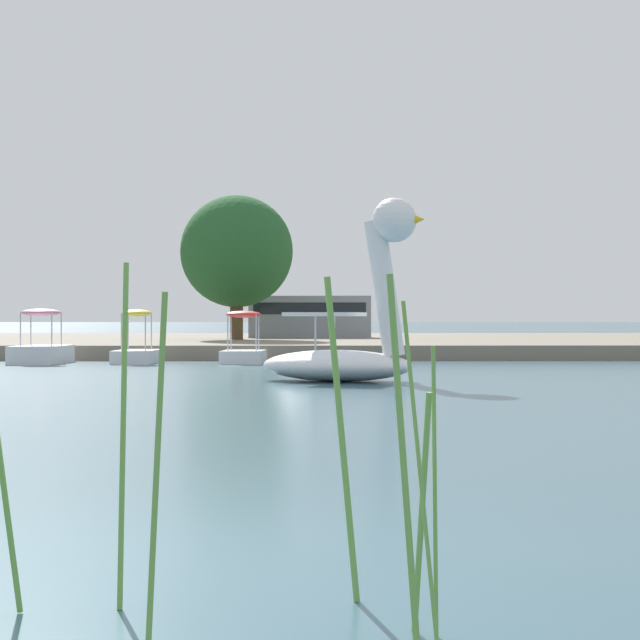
# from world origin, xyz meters

# --- Properties ---
(ground_plane) EXTENTS (530.73, 530.73, 0.00)m
(ground_plane) POSITION_xyz_m (0.00, 0.00, 0.00)
(ground_plane) COLOR #385966
(shore_bank_far) EXTENTS (117.71, 26.00, 0.45)m
(shore_bank_far) POSITION_xyz_m (0.00, 40.78, 0.22)
(shore_bank_far) COLOR slate
(shore_bank_far) RESTS_ON ground_plane
(swan_boat) EXTENTS (3.58, 2.73, 3.69)m
(swan_boat) POSITION_xyz_m (1.94, 16.82, 1.00)
(swan_boat) COLOR white
(swan_boat) RESTS_ON ground_plane
(pedal_boat_red) EXTENTS (1.27, 1.94, 1.48)m
(pedal_boat_red) POSITION_xyz_m (-0.71, 26.08, 0.41)
(pedal_boat_red) COLOR white
(pedal_boat_red) RESTS_ON ground_plane
(pedal_boat_yellow) EXTENTS (1.19, 2.21, 1.51)m
(pedal_boat_yellow) POSITION_xyz_m (-3.72, 26.04, 0.41)
(pedal_boat_yellow) COLOR white
(pedal_boat_yellow) RESTS_ON ground_plane
(pedal_boat_pink) EXTENTS (1.43, 2.45, 1.53)m
(pedal_boat_pink) POSITION_xyz_m (-6.37, 25.88, 0.42)
(pedal_boat_pink) COLOR white
(pedal_boat_pink) RESTS_ON ground_plane
(tree_sapling_by_fence) EXTENTS (5.26, 5.56, 5.44)m
(tree_sapling_by_fence) POSITION_xyz_m (-1.51, 36.81, 3.76)
(tree_sapling_by_fence) COLOR #4C3823
(tree_sapling_by_fence) RESTS_ON shore_bank_far
(parked_van) EXTENTS (5.05, 2.08, 1.71)m
(parked_van) POSITION_xyz_m (1.32, 40.44, 1.37)
(parked_van) COLOR gray
(parked_van) RESTS_ON shore_bank_far
(reed_clump_foreground) EXTENTS (3.89, 1.76, 1.56)m
(reed_clump_foreground) POSITION_xyz_m (-0.24, -1.49, 0.66)
(reed_clump_foreground) COLOR #669942
(reed_clump_foreground) RESTS_ON ground_plane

